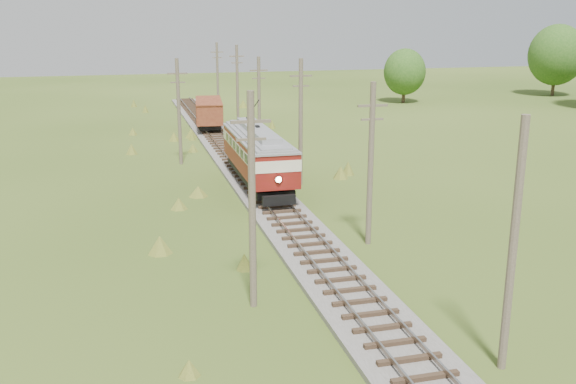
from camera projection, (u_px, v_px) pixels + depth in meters
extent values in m
cube|color=#605B54|center=(249.00, 176.00, 48.46)|extent=(3.60, 96.00, 0.25)
cube|color=#726659|center=(239.00, 172.00, 48.19)|extent=(0.08, 96.00, 0.17)
cube|color=#726659|center=(258.00, 171.00, 48.54)|extent=(0.08, 96.00, 0.17)
cube|color=#2D2116|center=(249.00, 173.00, 48.41)|extent=(2.40, 96.00, 0.16)
cube|color=black|center=(258.00, 175.00, 45.07)|extent=(2.58, 11.44, 0.47)
cube|color=maroon|center=(258.00, 160.00, 44.80)|extent=(3.02, 12.44, 1.14)
cube|color=#EFE2C4|center=(258.00, 147.00, 44.55)|extent=(3.05, 12.50, 0.72)
cube|color=black|center=(258.00, 147.00, 44.55)|extent=(3.07, 11.95, 0.57)
cube|color=maroon|center=(258.00, 140.00, 44.42)|extent=(3.02, 12.44, 0.31)
cube|color=gray|center=(258.00, 135.00, 44.33)|extent=(3.08, 12.57, 0.39)
cube|color=gray|center=(258.00, 130.00, 44.23)|extent=(1.40, 9.32, 0.41)
sphere|color=#FFF2BF|center=(279.00, 179.00, 38.87)|extent=(0.37, 0.37, 0.37)
cylinder|color=black|center=(252.00, 110.00, 45.67)|extent=(0.11, 4.82, 2.00)
cylinder|color=black|center=(261.00, 193.00, 40.51)|extent=(0.13, 0.83, 0.83)
cylinder|color=black|center=(285.00, 192.00, 40.87)|extent=(0.13, 0.83, 0.83)
cylinder|color=black|center=(236.00, 162.00, 49.29)|extent=(0.13, 0.83, 0.83)
cylinder|color=black|center=(256.00, 161.00, 49.66)|extent=(0.13, 0.83, 0.83)
cube|color=black|center=(209.00, 122.00, 68.24)|extent=(2.92, 7.49, 0.51)
cube|color=maroon|center=(209.00, 111.00, 67.91)|extent=(3.54, 8.36, 2.03)
cube|color=maroon|center=(209.00, 101.00, 67.63)|extent=(3.61, 8.52, 0.12)
cylinder|color=black|center=(202.00, 126.00, 65.80)|extent=(0.21, 0.82, 0.81)
cylinder|color=black|center=(217.00, 125.00, 66.01)|extent=(0.21, 0.82, 0.81)
cylinder|color=black|center=(202.00, 119.00, 70.45)|extent=(0.21, 0.82, 0.81)
cylinder|color=black|center=(216.00, 118.00, 70.66)|extent=(0.21, 0.82, 0.81)
cone|color=gray|center=(253.00, 129.00, 65.98)|extent=(3.38, 3.38, 1.27)
cone|color=gray|center=(264.00, 133.00, 65.27)|extent=(1.90, 1.90, 0.74)
cylinder|color=brown|center=(513.00, 248.00, 21.03)|extent=(0.30, 0.30, 8.80)
cylinder|color=brown|center=(371.00, 165.00, 33.24)|extent=(0.30, 0.30, 8.60)
cube|color=brown|center=(373.00, 106.00, 32.42)|extent=(1.60, 0.12, 0.12)
cube|color=brown|center=(372.00, 119.00, 32.61)|extent=(1.20, 0.10, 0.10)
cylinder|color=brown|center=(301.00, 123.00, 45.29)|extent=(0.30, 0.30, 9.00)
cube|color=brown|center=(301.00, 76.00, 44.43)|extent=(1.60, 0.12, 0.12)
cube|color=brown|center=(301.00, 86.00, 44.61)|extent=(1.20, 0.10, 0.10)
cylinder|color=brown|center=(259.00, 104.00, 57.46)|extent=(0.30, 0.30, 8.40)
cube|color=brown|center=(259.00, 70.00, 56.67)|extent=(1.60, 0.12, 0.12)
cube|color=brown|center=(259.00, 78.00, 56.85)|extent=(1.20, 0.10, 0.10)
cylinder|color=brown|center=(237.00, 87.00, 69.62)|extent=(0.30, 0.30, 8.90)
cube|color=brown|center=(237.00, 56.00, 68.77)|extent=(1.60, 0.12, 0.12)
cube|color=brown|center=(237.00, 63.00, 68.95)|extent=(1.20, 0.10, 0.10)
cylinder|color=brown|center=(218.00, 77.00, 81.73)|extent=(0.30, 0.30, 8.70)
cube|color=brown|center=(217.00, 52.00, 80.90)|extent=(1.60, 0.12, 0.12)
cube|color=brown|center=(217.00, 58.00, 81.09)|extent=(1.20, 0.10, 0.10)
cylinder|color=brown|center=(252.00, 203.00, 25.75)|extent=(0.30, 0.30, 9.00)
cube|color=brown|center=(251.00, 122.00, 24.88)|extent=(1.60, 0.12, 0.12)
cube|color=brown|center=(251.00, 139.00, 25.07)|extent=(1.20, 0.10, 0.10)
cylinder|color=brown|center=(179.00, 112.00, 51.86)|extent=(0.30, 0.30, 8.60)
cube|color=brown|center=(177.00, 74.00, 51.05)|extent=(1.60, 0.12, 0.12)
cube|color=brown|center=(178.00, 82.00, 51.23)|extent=(1.20, 0.10, 0.10)
cylinder|color=#38281C|center=(553.00, 84.00, 99.05)|extent=(0.50, 0.50, 3.60)
ellipsoid|color=#244F17|center=(557.00, 55.00, 97.89)|extent=(8.40, 8.40, 9.24)
cylinder|color=#38281C|center=(404.00, 94.00, 90.97)|extent=(0.50, 0.50, 2.52)
ellipsoid|color=#244F17|center=(405.00, 72.00, 90.16)|extent=(5.88, 5.88, 6.47)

